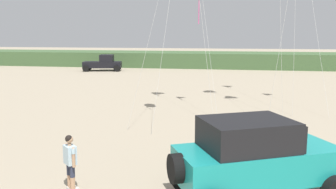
# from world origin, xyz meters

# --- Properties ---
(dune_ridge) EXTENTS (90.00, 7.72, 1.98)m
(dune_ridge) POSITION_xyz_m (-0.44, 45.51, 0.99)
(dune_ridge) COLOR #426038
(dune_ridge) RESTS_ON ground_plane
(jeep) EXTENTS (5.00, 4.04, 2.26)m
(jeep) POSITION_xyz_m (2.28, 4.43, 1.20)
(jeep) COLOR teal
(jeep) RESTS_ON ground_plane
(person_watching) EXTENTS (0.49, 0.47, 1.67)m
(person_watching) POSITION_xyz_m (-2.89, 4.01, 0.94)
(person_watching) COLOR tan
(person_watching) RESTS_ON ground_plane
(distant_pickup) EXTENTS (4.89, 3.23, 1.98)m
(distant_pickup) POSITION_xyz_m (-14.19, 37.46, 0.94)
(distant_pickup) COLOR black
(distant_pickup) RESTS_ON ground_plane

